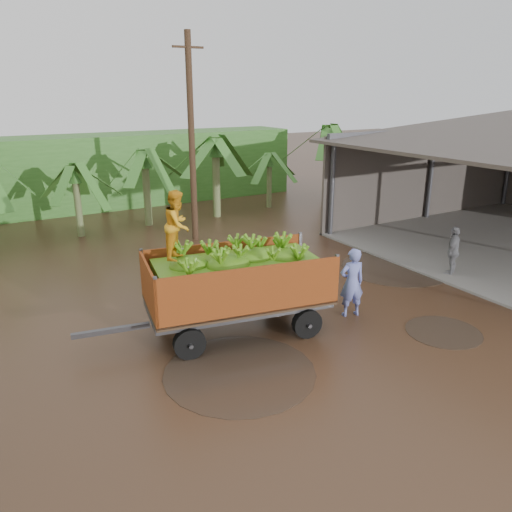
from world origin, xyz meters
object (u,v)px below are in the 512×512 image
(man_blue, at_px, (352,282))
(man_grey, at_px, (453,251))
(utility_pole, at_px, (192,139))
(banana_trailer, at_px, (236,281))

(man_blue, bearing_deg, man_grey, -157.76)
(utility_pole, bearing_deg, man_grey, -55.66)
(banana_trailer, bearing_deg, man_blue, -3.48)
(man_blue, distance_m, utility_pole, 9.22)
(man_blue, relative_size, utility_pole, 0.24)
(man_grey, bearing_deg, banana_trailer, -25.46)
(banana_trailer, xyz_separation_m, man_grey, (7.84, -0.02, -0.52))
(banana_trailer, bearing_deg, man_grey, 9.72)
(utility_pole, bearing_deg, man_blue, -85.67)
(banana_trailer, height_order, man_blue, banana_trailer)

